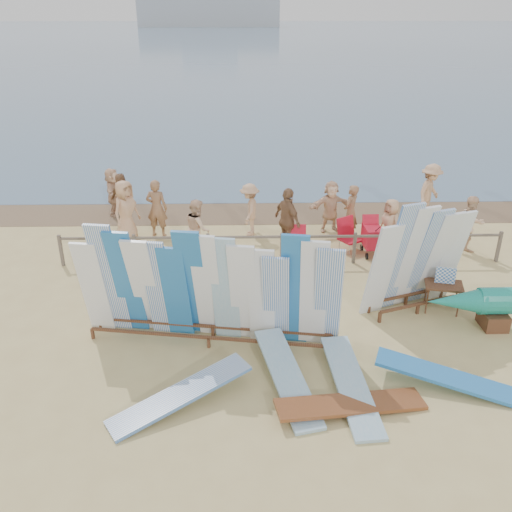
{
  "coord_description": "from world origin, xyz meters",
  "views": [
    {
      "loc": [
        -0.99,
        -10.49,
        6.51
      ],
      "look_at": [
        -0.74,
        1.2,
        1.07
      ],
      "focal_mm": 38.0,
      "sensor_mm": 36.0,
      "label": 1
    }
  ],
  "objects_px": {
    "main_surfboard_rack": "(209,291)",
    "flat_board_d": "(447,386)",
    "flat_board_a": "(287,384)",
    "flat_board_b": "(350,390)",
    "flat_board_e": "(181,404)",
    "beachgoer_3": "(250,210)",
    "beach_chair_right": "(350,241)",
    "beachgoer_4": "(288,220)",
    "beachgoer_extra_1": "(123,203)",
    "beachgoer_11": "(113,192)",
    "beachgoer_6": "(390,225)",
    "stroller": "(372,240)",
    "flat_board_c": "(350,410)",
    "beachgoer_5": "(331,206)",
    "beachgoer_2": "(198,228)",
    "beachgoer_1": "(157,208)",
    "beachgoer_0": "(126,211)",
    "side_surfboard_rack": "(417,261)",
    "beach_chair_left": "(297,247)",
    "beachgoer_9": "(430,193)",
    "beachgoer_8": "(470,225)",
    "vendor_table": "(442,296)",
    "beachgoer_7": "(351,212)"
  },
  "relations": [
    {
      "from": "flat_board_d",
      "to": "beachgoer_11",
      "type": "bearing_deg",
      "value": 62.0
    },
    {
      "from": "flat_board_d",
      "to": "beachgoer_extra_1",
      "type": "relative_size",
      "value": 1.44
    },
    {
      "from": "beachgoer_2",
      "to": "vendor_table",
      "type": "bearing_deg",
      "value": -131.16
    },
    {
      "from": "beachgoer_9",
      "to": "beachgoer_7",
      "type": "height_order",
      "value": "beachgoer_9"
    },
    {
      "from": "flat_board_e",
      "to": "beach_chair_right",
      "type": "bearing_deg",
      "value": 115.0
    },
    {
      "from": "flat_board_a",
      "to": "beachgoer_0",
      "type": "height_order",
      "value": "beachgoer_0"
    },
    {
      "from": "beachgoer_extra_1",
      "to": "beachgoer_2",
      "type": "bearing_deg",
      "value": 3.13
    },
    {
      "from": "flat_board_d",
      "to": "beachgoer_11",
      "type": "height_order",
      "value": "beachgoer_11"
    },
    {
      "from": "beachgoer_9",
      "to": "beachgoer_11",
      "type": "bearing_deg",
      "value": 124.9
    },
    {
      "from": "stroller",
      "to": "flat_board_e",
      "type": "bearing_deg",
      "value": -128.7
    },
    {
      "from": "main_surfboard_rack",
      "to": "flat_board_d",
      "type": "height_order",
      "value": "main_surfboard_rack"
    },
    {
      "from": "flat_board_e",
      "to": "flat_board_c",
      "type": "bearing_deg",
      "value": 53.29
    },
    {
      "from": "flat_board_e",
      "to": "beachgoer_3",
      "type": "distance_m",
      "value": 8.06
    },
    {
      "from": "vendor_table",
      "to": "beach_chair_right",
      "type": "height_order",
      "value": "vendor_table"
    },
    {
      "from": "beachgoer_3",
      "to": "beachgoer_4",
      "type": "relative_size",
      "value": 0.86
    },
    {
      "from": "beachgoer_6",
      "to": "vendor_table",
      "type": "bearing_deg",
      "value": -16.32
    },
    {
      "from": "beachgoer_9",
      "to": "beachgoer_2",
      "type": "relative_size",
      "value": 1.13
    },
    {
      "from": "main_surfboard_rack",
      "to": "beachgoer_3",
      "type": "height_order",
      "value": "main_surfboard_rack"
    },
    {
      "from": "vendor_table",
      "to": "beach_chair_left",
      "type": "relative_size",
      "value": 1.3
    },
    {
      "from": "beachgoer_5",
      "to": "beachgoer_3",
      "type": "relative_size",
      "value": 1.0
    },
    {
      "from": "beach_chair_left",
      "to": "beachgoer_6",
      "type": "height_order",
      "value": "beachgoer_6"
    },
    {
      "from": "beachgoer_4",
      "to": "flat_board_a",
      "type": "bearing_deg",
      "value": 144.27
    },
    {
      "from": "beach_chair_right",
      "to": "beachgoer_11",
      "type": "xyz_separation_m",
      "value": [
        -7.46,
        3.12,
        0.53
      ]
    },
    {
      "from": "flat_board_d",
      "to": "stroller",
      "type": "xyz_separation_m",
      "value": [
        -0.18,
        5.93,
        0.44
      ]
    },
    {
      "from": "beachgoer_extra_1",
      "to": "beachgoer_7",
      "type": "bearing_deg",
      "value": 34.73
    },
    {
      "from": "beachgoer_11",
      "to": "beachgoer_extra_1",
      "type": "height_order",
      "value": "beachgoer_extra_1"
    },
    {
      "from": "flat_board_c",
      "to": "beachgoer_extra_1",
      "type": "bearing_deg",
      "value": 23.46
    },
    {
      "from": "flat_board_e",
      "to": "beachgoer_0",
      "type": "xyz_separation_m",
      "value": [
        -2.36,
        7.49,
        0.94
      ]
    },
    {
      "from": "beachgoer_6",
      "to": "beachgoer_extra_1",
      "type": "distance_m",
      "value": 8.13
    },
    {
      "from": "vendor_table",
      "to": "beachgoer_6",
      "type": "distance_m",
      "value": 3.57
    },
    {
      "from": "beachgoer_3",
      "to": "beachgoer_6",
      "type": "bearing_deg",
      "value": 80.95
    },
    {
      "from": "beachgoer_4",
      "to": "flat_board_e",
      "type": "bearing_deg",
      "value": 128.7
    },
    {
      "from": "beachgoer_2",
      "to": "beachgoer_4",
      "type": "relative_size",
      "value": 0.88
    },
    {
      "from": "side_surfboard_rack",
      "to": "beach_chair_left",
      "type": "distance_m",
      "value": 4.05
    },
    {
      "from": "flat_board_a",
      "to": "flat_board_b",
      "type": "relative_size",
      "value": 1.0
    },
    {
      "from": "vendor_table",
      "to": "flat_board_c",
      "type": "height_order",
      "value": "vendor_table"
    },
    {
      "from": "beachgoer_2",
      "to": "beachgoer_1",
      "type": "height_order",
      "value": "beachgoer_1"
    },
    {
      "from": "flat_board_d",
      "to": "beachgoer_8",
      "type": "xyz_separation_m",
      "value": [
        2.6,
        5.99,
        0.85
      ]
    },
    {
      "from": "main_surfboard_rack",
      "to": "beachgoer_6",
      "type": "xyz_separation_m",
      "value": [
        4.92,
        4.72,
        -0.45
      ]
    },
    {
      "from": "flat_board_c",
      "to": "beachgoer_7",
      "type": "relative_size",
      "value": 1.6
    },
    {
      "from": "beach_chair_left",
      "to": "beachgoer_9",
      "type": "relative_size",
      "value": 0.45
    },
    {
      "from": "flat_board_b",
      "to": "beachgoer_4",
      "type": "relative_size",
      "value": 1.42
    },
    {
      "from": "main_surfboard_rack",
      "to": "beach_chair_left",
      "type": "distance_m",
      "value": 4.97
    },
    {
      "from": "beach_chair_right",
      "to": "beachgoer_extra_1",
      "type": "height_order",
      "value": "beachgoer_extra_1"
    },
    {
      "from": "beachgoer_2",
      "to": "beachgoer_9",
      "type": "bearing_deg",
      "value": -82.65
    },
    {
      "from": "stroller",
      "to": "beachgoer_1",
      "type": "bearing_deg",
      "value": 164.47
    },
    {
      "from": "beachgoer_11",
      "to": "beachgoer_extra_1",
      "type": "xyz_separation_m",
      "value": [
        0.63,
        -1.48,
        0.13
      ]
    },
    {
      "from": "beachgoer_3",
      "to": "beachgoer_2",
      "type": "bearing_deg",
      "value": -36.33
    },
    {
      "from": "flat_board_c",
      "to": "beachgoer_6",
      "type": "bearing_deg",
      "value": -28.75
    },
    {
      "from": "flat_board_a",
      "to": "beachgoer_11",
      "type": "distance_m",
      "value": 10.64
    }
  ]
}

